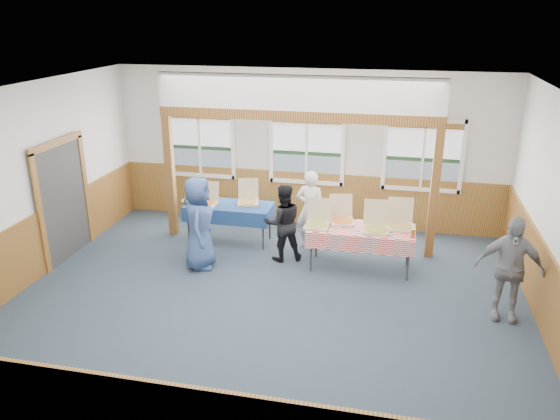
% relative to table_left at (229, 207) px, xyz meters
% --- Properties ---
extents(floor, '(8.00, 8.00, 0.00)m').
position_rel_table_left_xyz_m(floor, '(1.28, -2.17, -0.69)').
color(floor, '#293643').
rests_on(floor, ground).
extents(ceiling, '(8.00, 8.00, 0.00)m').
position_rel_table_left_xyz_m(ceiling, '(1.28, -2.17, 2.51)').
color(ceiling, white).
rests_on(ceiling, wall_back).
extents(wall_back, '(8.00, 0.00, 8.00)m').
position_rel_table_left_xyz_m(wall_back, '(1.28, 1.33, 0.91)').
color(wall_back, silver).
rests_on(wall_back, floor).
extents(wall_front, '(8.00, 0.00, 8.00)m').
position_rel_table_left_xyz_m(wall_front, '(1.28, -5.67, 0.91)').
color(wall_front, silver).
rests_on(wall_front, floor).
extents(wall_left, '(0.00, 8.00, 8.00)m').
position_rel_table_left_xyz_m(wall_left, '(-2.72, -2.17, 0.91)').
color(wall_left, silver).
rests_on(wall_left, floor).
extents(wainscot_back, '(7.98, 0.05, 1.10)m').
position_rel_table_left_xyz_m(wainscot_back, '(1.28, 1.30, -0.14)').
color(wainscot_back, brown).
rests_on(wainscot_back, floor).
extents(wainscot_left, '(0.05, 6.98, 1.10)m').
position_rel_table_left_xyz_m(wainscot_left, '(-2.70, -2.17, -0.14)').
color(wainscot_left, brown).
rests_on(wainscot_left, floor).
extents(wainscot_right, '(0.05, 6.98, 1.10)m').
position_rel_table_left_xyz_m(wainscot_right, '(5.25, -2.17, -0.14)').
color(wainscot_right, brown).
rests_on(wainscot_right, floor).
extents(cased_opening, '(0.06, 1.30, 2.10)m').
position_rel_table_left_xyz_m(cased_opening, '(-2.68, -1.27, 0.36)').
color(cased_opening, '#333333').
rests_on(cased_opening, wall_left).
extents(window_left, '(1.56, 0.10, 1.46)m').
position_rel_table_left_xyz_m(window_left, '(-1.02, 1.29, 0.98)').
color(window_left, white).
rests_on(window_left, wall_back).
extents(window_mid, '(1.56, 0.10, 1.46)m').
position_rel_table_left_xyz_m(window_mid, '(1.28, 1.29, 0.98)').
color(window_mid, white).
rests_on(window_mid, wall_back).
extents(window_right, '(1.56, 0.10, 1.46)m').
position_rel_table_left_xyz_m(window_right, '(3.58, 1.29, 0.98)').
color(window_right, white).
rests_on(window_right, wall_back).
extents(post_left, '(0.15, 0.15, 2.40)m').
position_rel_table_left_xyz_m(post_left, '(-1.22, 0.13, 0.51)').
color(post_left, '#5D2A14').
rests_on(post_left, floor).
extents(post_right, '(0.15, 0.15, 2.40)m').
position_rel_table_left_xyz_m(post_right, '(3.78, 0.13, 0.51)').
color(post_right, '#5D2A14').
rests_on(post_right, floor).
extents(cross_beam, '(5.15, 0.18, 0.18)m').
position_rel_table_left_xyz_m(cross_beam, '(1.28, 0.13, 1.80)').
color(cross_beam, '#5D2A14').
rests_on(cross_beam, post_left).
extents(table_left, '(1.77, 1.07, 0.76)m').
position_rel_table_left_xyz_m(table_left, '(0.00, 0.00, 0.00)').
color(table_left, '#333333').
rests_on(table_left, floor).
extents(table_right, '(1.91, 1.09, 0.76)m').
position_rel_table_left_xyz_m(table_right, '(2.58, -0.66, 0.00)').
color(table_right, '#333333').
rests_on(table_right, floor).
extents(pizza_box_a, '(0.38, 0.46, 0.41)m').
position_rel_table_left_xyz_m(pizza_box_a, '(-0.40, -0.11, 0.13)').
color(pizza_box_a, beige).
rests_on(pizza_box_a, table_left).
extents(pizza_box_b, '(0.49, 0.56, 0.43)m').
position_rel_table_left_xyz_m(pizza_box_b, '(0.34, 0.16, 0.13)').
color(pizza_box_b, beige).
rests_on(pizza_box_b, table_left).
extents(pizza_box_c, '(0.42, 0.51, 0.44)m').
position_rel_table_left_xyz_m(pizza_box_c, '(1.83, -0.76, 0.13)').
color(pizza_box_c, beige).
rests_on(pizza_box_c, table_right).
extents(pizza_box_d, '(0.50, 0.57, 0.44)m').
position_rel_table_left_xyz_m(pizza_box_d, '(2.22, -0.47, 0.13)').
color(pizza_box_d, beige).
rests_on(pizza_box_d, table_right).
extents(pizza_box_e, '(0.46, 0.55, 0.47)m').
position_rel_table_left_xyz_m(pizza_box_e, '(2.82, -0.74, 0.13)').
color(pizza_box_e, beige).
rests_on(pizza_box_e, table_right).
extents(pizza_box_f, '(0.46, 0.55, 0.47)m').
position_rel_table_left_xyz_m(pizza_box_f, '(3.22, -0.52, 0.13)').
color(pizza_box_f, beige).
rests_on(pizza_box_f, table_right).
extents(veggie_tray, '(0.41, 0.41, 0.09)m').
position_rel_table_left_xyz_m(veggie_tray, '(-0.75, -0.00, 0.09)').
color(veggie_tray, black).
rests_on(veggie_tray, table_left).
extents(drink_glass, '(0.07, 0.07, 0.15)m').
position_rel_table_left_xyz_m(drink_glass, '(3.43, -0.91, 0.14)').
color(drink_glass, '#A8561C').
rests_on(drink_glass, table_right).
extents(woman_white, '(0.59, 0.43, 1.51)m').
position_rel_table_left_xyz_m(woman_white, '(1.58, 0.04, 0.06)').
color(woman_white, silver).
rests_on(woman_white, floor).
extents(woman_black, '(0.84, 0.76, 1.42)m').
position_rel_table_left_xyz_m(woman_black, '(1.19, -0.59, 0.01)').
color(woman_black, black).
rests_on(woman_black, floor).
extents(man_blue, '(0.68, 0.89, 1.64)m').
position_rel_table_left_xyz_m(man_blue, '(-0.16, -1.20, 0.13)').
color(man_blue, '#334B81').
rests_on(man_blue, floor).
extents(person_grey, '(0.96, 0.47, 1.59)m').
position_rel_table_left_xyz_m(person_grey, '(4.76, -1.85, 0.10)').
color(person_grey, gray).
rests_on(person_grey, floor).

